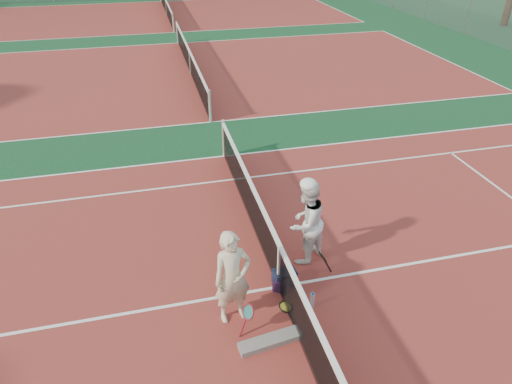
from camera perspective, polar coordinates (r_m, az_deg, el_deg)
ground at (r=8.67m, az=2.78°, el=-11.79°), size 130.00×130.00×0.00m
court_main at (r=8.67m, az=2.78°, el=-11.78°), size 23.77×10.97×0.01m
court_far_a at (r=20.48m, az=-8.15°, el=14.46°), size 23.77×10.97×0.01m
court_far_b at (r=33.59m, az=-11.09°, el=20.93°), size 23.77×10.97×0.01m
net_main at (r=8.33m, az=2.87°, el=-9.24°), size 0.10×10.98×1.02m
net_far_a at (r=20.34m, az=-8.26°, el=15.83°), size 0.10×10.98×1.02m
net_far_b at (r=33.51m, az=-11.19°, el=21.78°), size 0.10×10.98×1.02m
player_a at (r=7.56m, az=-2.97°, el=-10.67°), size 0.70×0.53×1.75m
player_b at (r=8.79m, az=6.25°, el=-3.77°), size 1.09×1.04×1.78m
racket_red at (r=7.74m, az=-0.97°, el=-15.57°), size 0.37×0.37×0.56m
racket_black_held at (r=8.83m, az=8.28°, el=-8.83°), size 0.34×0.31×0.55m
racket_spare at (r=8.31m, az=3.74°, el=-14.12°), size 0.32×0.62×0.03m
sports_bag_navy at (r=8.63m, az=3.57°, el=-10.60°), size 0.43×0.32×0.32m
sports_bag_purple at (r=8.54m, az=3.15°, el=-11.57°), size 0.34×0.32×0.23m
net_cover_canvas at (r=7.74m, az=1.82°, el=-18.12°), size 1.08×0.38×0.11m
water_bottle at (r=8.26m, az=7.04°, el=-13.33°), size 0.09×0.09×0.30m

